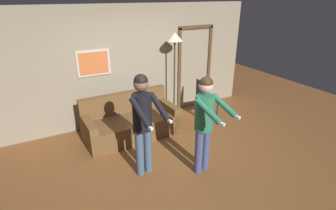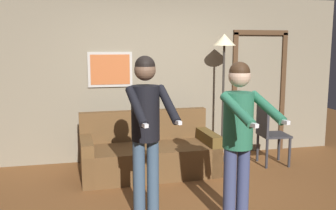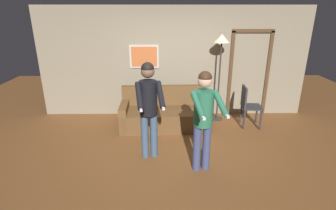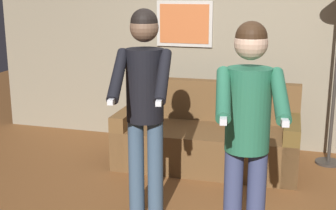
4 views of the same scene
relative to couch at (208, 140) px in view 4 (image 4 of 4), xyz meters
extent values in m
cube|color=gray|center=(0.23, 0.79, 1.02)|extent=(6.40, 0.06, 2.60)
cube|color=#B7B2A8|center=(-0.46, 0.75, 1.18)|extent=(0.68, 0.02, 0.54)
cube|color=#B85C2E|center=(-0.46, 0.73, 1.18)|extent=(0.60, 0.01, 0.46)
cube|color=brown|center=(0.00, -0.04, -0.07)|extent=(1.92, 0.90, 0.42)
cube|color=brown|center=(-0.01, 0.31, 0.37)|extent=(1.90, 0.19, 0.45)
cube|color=brown|center=(-0.87, -0.07, 0.01)|extent=(0.18, 0.85, 0.58)
cube|color=brown|center=(0.87, -0.02, 0.01)|extent=(0.18, 0.85, 0.58)
cylinder|color=#332D28|center=(1.27, 0.40, -0.27)|extent=(0.28, 0.28, 0.02)
cylinder|color=#332D28|center=(1.27, 0.40, 0.64)|extent=(0.04, 0.04, 1.80)
cylinder|color=#3C536B|center=(-0.33, -1.30, 0.13)|extent=(0.13, 0.13, 0.82)
cylinder|color=#3C536B|center=(-0.18, -1.27, 0.13)|extent=(0.13, 0.13, 0.82)
cylinder|color=black|center=(-0.26, -1.28, 0.84)|extent=(0.30, 0.30, 0.58)
sphere|color=brown|center=(-0.26, -1.28, 1.29)|extent=(0.23, 0.23, 0.23)
sphere|color=black|center=(-0.26, -1.28, 1.33)|extent=(0.21, 0.21, 0.21)
cylinder|color=black|center=(-0.38, -1.52, 0.95)|extent=(0.17, 0.48, 0.36)
cube|color=white|center=(-0.35, -1.73, 0.81)|extent=(0.07, 0.15, 0.04)
cylinder|color=black|center=(-0.05, -1.46, 0.95)|extent=(0.17, 0.48, 0.36)
cube|color=white|center=(-0.01, -1.67, 0.81)|extent=(0.07, 0.15, 0.04)
cylinder|color=#3B446C|center=(0.54, -1.71, 0.12)|extent=(0.13, 0.13, 0.80)
cylinder|color=#3B446C|center=(0.69, -1.68, 0.12)|extent=(0.13, 0.13, 0.80)
cylinder|color=#286B4C|center=(0.61, -1.69, 0.80)|extent=(0.30, 0.30, 0.56)
sphere|color=#D8AD8E|center=(0.61, -1.69, 1.24)|extent=(0.22, 0.22, 0.22)
sphere|color=#382314|center=(0.61, -1.69, 1.28)|extent=(0.21, 0.21, 0.21)
cylinder|color=#286B4C|center=(0.49, -1.95, 0.95)|extent=(0.18, 0.50, 0.28)
cube|color=white|center=(0.53, -2.17, 0.86)|extent=(0.07, 0.15, 0.04)
cylinder|color=#286B4C|center=(0.82, -1.89, 0.95)|extent=(0.18, 0.50, 0.28)
cube|color=white|center=(0.86, -2.11, 0.86)|extent=(0.07, 0.15, 0.04)
camera|label=1|loc=(-1.63, -4.67, 2.50)|focal=28.00mm
camera|label=2|loc=(-0.89, -5.11, 1.52)|focal=40.00mm
camera|label=3|loc=(0.02, -5.43, 2.23)|focal=28.00mm
camera|label=4|loc=(0.96, -4.72, 1.57)|focal=50.00mm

